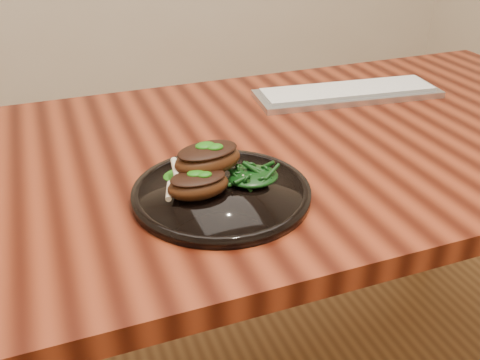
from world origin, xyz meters
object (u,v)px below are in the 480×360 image
Objects in this scene: plate at (221,192)px; keyboard at (348,93)px; desk at (284,176)px; lamb_chop_front at (198,184)px; greens_heap at (253,173)px.

keyboard is (0.44, 0.34, 0.00)m from plate.
desk is at bearing 40.55° from plate.
lamb_chop_front reaches higher than plate.
lamb_chop_front reaches higher than keyboard.
plate is 3.37× the size of greens_heap.
plate is at bearing -142.40° from keyboard.
desk is at bearing 49.74° from greens_heap.
greens_heap is at bearing 8.81° from lamb_chop_front.
lamb_chop_front reaches higher than desk.
desk is at bearing -144.89° from keyboard.
lamb_chop_front is (-0.04, -0.01, 0.03)m from plate.
desk is 15.07× the size of lamb_chop_front.
plate is 2.73× the size of lamb_chop_front.
keyboard reaches higher than desk.
keyboard is (0.38, 0.33, -0.02)m from greens_heap.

